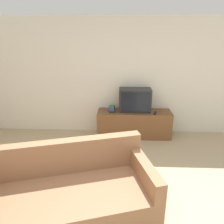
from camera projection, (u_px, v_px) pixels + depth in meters
wall_back at (119, 77)px, 4.92m from camera, size 9.00×0.06×2.60m
tv_stand at (134, 124)px, 4.97m from camera, size 1.64×0.48×0.59m
television at (135, 100)px, 4.84m from camera, size 0.70×0.36×0.51m
couch at (67, 197)px, 2.75m from camera, size 2.34×1.56×0.89m
book_stack at (112, 109)px, 4.86m from camera, size 0.17×0.23×0.12m
remote_on_stand at (155, 113)px, 4.74m from camera, size 0.09×0.17×0.02m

